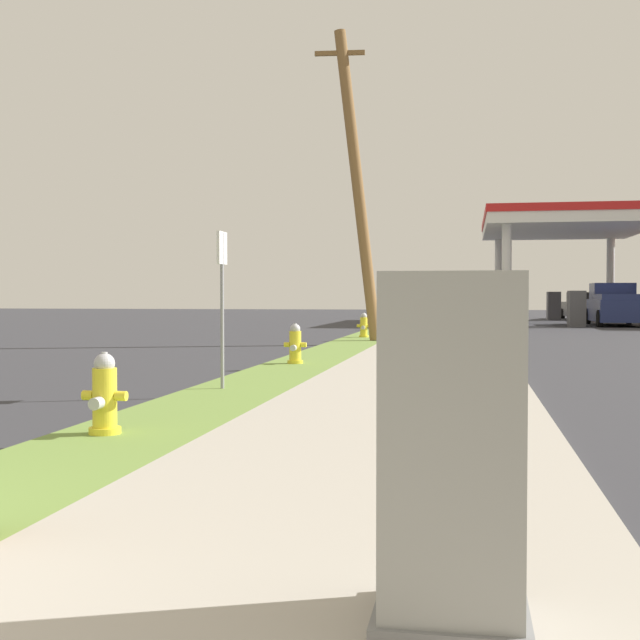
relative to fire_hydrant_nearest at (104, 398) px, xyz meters
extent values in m
cylinder|color=yellow|center=(0.00, 0.01, -0.30)|extent=(0.29, 0.29, 0.06)
cylinder|color=yellow|center=(0.00, 0.01, -0.03)|extent=(0.22, 0.22, 0.60)
sphere|color=#B2B2B7|center=(0.00, 0.01, 0.31)|extent=(0.19, 0.19, 0.19)
cylinder|color=#B2B2B7|center=(0.00, 0.01, 0.39)|extent=(0.06, 0.06, 0.05)
cylinder|color=yellow|center=(-0.16, 0.01, 0.02)|extent=(0.10, 0.09, 0.09)
cylinder|color=yellow|center=(0.16, 0.01, 0.02)|extent=(0.10, 0.09, 0.09)
cylinder|color=#B2B2B7|center=(0.00, -0.16, -0.03)|extent=(0.11, 0.12, 0.11)
cylinder|color=yellow|center=(0.09, 8.01, -0.30)|extent=(0.29, 0.29, 0.06)
cylinder|color=yellow|center=(0.09, 8.01, -0.03)|extent=(0.22, 0.22, 0.60)
sphere|color=#B2B2B7|center=(0.09, 8.01, 0.31)|extent=(0.19, 0.19, 0.19)
cylinder|color=#B2B2B7|center=(0.09, 8.01, 0.39)|extent=(0.06, 0.06, 0.05)
cylinder|color=yellow|center=(-0.07, 8.01, 0.02)|extent=(0.10, 0.09, 0.09)
cylinder|color=yellow|center=(0.25, 8.01, 0.02)|extent=(0.10, 0.09, 0.09)
cylinder|color=#B2B2B7|center=(0.09, 7.84, -0.03)|extent=(0.11, 0.12, 0.11)
cylinder|color=yellow|center=(0.14, 17.93, -0.30)|extent=(0.29, 0.29, 0.06)
cylinder|color=yellow|center=(0.14, 17.93, -0.03)|extent=(0.22, 0.22, 0.60)
sphere|color=#B2B2B7|center=(0.14, 17.93, 0.31)|extent=(0.19, 0.19, 0.19)
cylinder|color=#B2B2B7|center=(0.14, 17.93, 0.39)|extent=(0.06, 0.06, 0.05)
cylinder|color=yellow|center=(-0.02, 17.93, 0.02)|extent=(0.10, 0.09, 0.09)
cylinder|color=yellow|center=(0.30, 17.93, 0.02)|extent=(0.10, 0.09, 0.09)
cylinder|color=#B2B2B7|center=(0.14, 17.76, -0.03)|extent=(0.11, 0.12, 0.11)
cylinder|color=yellow|center=(0.01, 26.22, -0.30)|extent=(0.29, 0.29, 0.06)
cylinder|color=yellow|center=(0.01, 26.22, -0.03)|extent=(0.22, 0.22, 0.60)
sphere|color=#B2B2B7|center=(0.01, 26.22, 0.31)|extent=(0.19, 0.19, 0.19)
cylinder|color=#B2B2B7|center=(0.01, 26.22, 0.39)|extent=(0.06, 0.06, 0.05)
cylinder|color=yellow|center=(-0.15, 26.22, 0.02)|extent=(0.10, 0.09, 0.09)
cylinder|color=yellow|center=(0.17, 26.22, 0.02)|extent=(0.10, 0.09, 0.09)
cylinder|color=#B2B2B7|center=(0.01, 26.05, -0.03)|extent=(0.11, 0.12, 0.11)
cylinder|color=olive|center=(0.19, 16.12, 4.01)|extent=(1.35, 0.43, 8.66)
cube|color=olive|center=(-0.32, 16.08, 7.70)|extent=(1.41, 0.24, 0.12)
cube|color=slate|center=(3.19, -3.88, -0.29)|extent=(0.58, 0.63, 0.08)
cube|color=gray|center=(3.19, -3.88, 0.35)|extent=(0.52, 0.57, 1.34)
cylinder|color=gray|center=(-0.02, 3.76, 0.72)|extent=(0.05, 0.05, 2.10)
cube|color=white|center=(-0.02, 3.76, 1.57)|extent=(0.04, 0.36, 0.44)
cylinder|color=silver|center=(4.94, 31.42, 1.85)|extent=(0.44, 0.44, 4.59)
cylinder|color=silver|center=(4.94, 41.51, 1.85)|extent=(0.44, 0.44, 4.59)
cylinder|color=silver|center=(11.06, 41.51, 1.85)|extent=(0.44, 0.44, 4.59)
cube|color=white|center=(8.00, 36.46, 4.40)|extent=(7.91, 11.89, 0.50)
cube|color=red|center=(8.00, 36.46, 4.83)|extent=(8.01, 11.99, 0.36)
cube|color=#47474C|center=(8.00, 31.42, 0.35)|extent=(0.70, 1.10, 1.60)
cube|color=#47474C|center=(8.00, 41.51, 0.35)|extent=(0.70, 1.10, 1.60)
cube|color=black|center=(9.83, 43.46, 0.14)|extent=(2.04, 4.59, 0.85)
cube|color=black|center=(9.84, 43.24, 0.85)|extent=(1.70, 2.10, 0.56)
cylinder|color=black|center=(8.89, 45.12, -0.15)|extent=(0.25, 0.61, 0.60)
cylinder|color=black|center=(10.60, 45.21, -0.15)|extent=(0.25, 0.61, 0.60)
cylinder|color=black|center=(9.06, 41.72, -0.15)|extent=(0.25, 0.61, 0.60)
cylinder|color=black|center=(10.77, 41.81, -0.15)|extent=(0.25, 0.61, 0.60)
cube|color=navy|center=(9.90, 32.98, 0.26)|extent=(2.10, 5.44, 1.00)
cube|color=navy|center=(9.92, 33.95, 1.14)|extent=(1.88, 2.09, 0.76)
cube|color=navy|center=(9.88, 31.79, 0.88)|extent=(1.93, 2.95, 0.24)
cylinder|color=black|center=(8.99, 35.14, -0.07)|extent=(0.23, 0.76, 0.76)
cylinder|color=black|center=(10.89, 35.11, -0.07)|extent=(0.23, 0.76, 0.76)
cylinder|color=black|center=(8.91, 30.84, -0.07)|extent=(0.23, 0.76, 0.76)
camera|label=1|loc=(3.25, -7.07, 0.93)|focal=46.77mm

